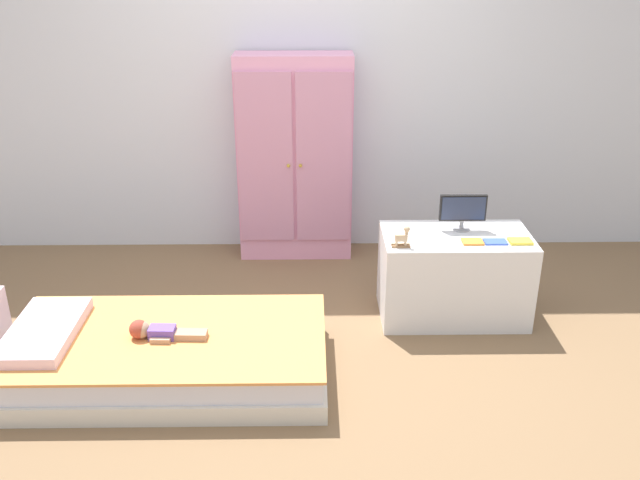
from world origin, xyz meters
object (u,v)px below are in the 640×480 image
object	(u,v)px
rocking_horse_toy	(403,237)
bed	(168,355)
doll	(154,331)
book_blue	(495,242)
tv_monitor	(463,210)
tv_stand	(454,276)
book_orange	(472,242)
wardrobe	(295,159)
book_yellow	(520,241)

from	to	relation	value
rocking_horse_toy	bed	bearing A→B (deg)	-160.30
doll	book_blue	world-z (taller)	book_blue
doll	tv_monitor	bearing A→B (deg)	22.80
doll	tv_stand	world-z (taller)	tv_stand
tv_stand	book_orange	xyz separation A→B (m)	(0.06, -0.11, 0.27)
bed	book_orange	size ratio (longest dim) A/B	13.91
tv_stand	tv_monitor	size ratio (longest dim) A/B	3.15
wardrobe	tv_monitor	world-z (taller)	wardrobe
wardrobe	book_yellow	world-z (taller)	wardrobe
tv_stand	wardrobe	bearing A→B (deg)	136.47
tv_stand	doll	bearing A→B (deg)	-159.14
book_blue	book_yellow	size ratio (longest dim) A/B	1.01
rocking_horse_toy	doll	bearing A→B (deg)	-160.15
bed	book_blue	size ratio (longest dim) A/B	12.70
wardrobe	book_orange	bearing A→B (deg)	-44.86
wardrobe	book_blue	bearing A→B (deg)	-41.43
wardrobe	book_orange	world-z (taller)	wardrobe
bed	book_yellow	size ratio (longest dim) A/B	12.77
tv_stand	book_blue	world-z (taller)	book_blue
bed	wardrobe	bearing A→B (deg)	67.12
bed	rocking_horse_toy	bearing A→B (deg)	19.70
tv_stand	book_yellow	xyz separation A→B (m)	(0.33, -0.11, 0.27)
bed	book_orange	bearing A→B (deg)	16.71
doll	rocking_horse_toy	distance (m)	1.42
book_orange	wardrobe	bearing A→B (deg)	135.14
tv_stand	book_yellow	world-z (taller)	book_yellow
doll	book_blue	xyz separation A→B (m)	(1.83, 0.52, 0.25)
wardrobe	rocking_horse_toy	xyz separation A→B (m)	(0.61, -1.06, -0.13)
book_yellow	book_blue	bearing A→B (deg)	180.00
rocking_horse_toy	book_orange	bearing A→B (deg)	6.82
doll	book_yellow	bearing A→B (deg)	14.72
rocking_horse_toy	book_blue	size ratio (longest dim) A/B	0.97
book_orange	book_blue	size ratio (longest dim) A/B	0.91
doll	book_blue	size ratio (longest dim) A/B	3.05
doll	rocking_horse_toy	size ratio (longest dim) A/B	3.14
tv_monitor	book_yellow	size ratio (longest dim) A/B	2.12
wardrobe	rocking_horse_toy	size ratio (longest dim) A/B	11.32
tv_stand	rocking_horse_toy	world-z (taller)	rocking_horse_toy
doll	book_yellow	size ratio (longest dim) A/B	3.07
bed	tv_stand	xyz separation A→B (m)	(1.58, 0.60, 0.14)
book_yellow	doll	bearing A→B (deg)	-165.28
tv_monitor	book_yellow	distance (m)	0.37
tv_stand	rocking_horse_toy	distance (m)	0.49
tv_stand	book_blue	size ratio (longest dim) A/B	6.66
doll	tv_monitor	size ratio (longest dim) A/B	1.44
book_blue	book_yellow	world-z (taller)	book_yellow
wardrobe	tv_stand	world-z (taller)	wardrobe
rocking_horse_toy	wardrobe	bearing A→B (deg)	120.15
book_orange	book_yellow	world-z (taller)	book_yellow
book_orange	bed	bearing A→B (deg)	-163.29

